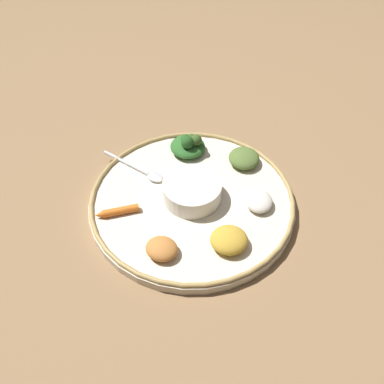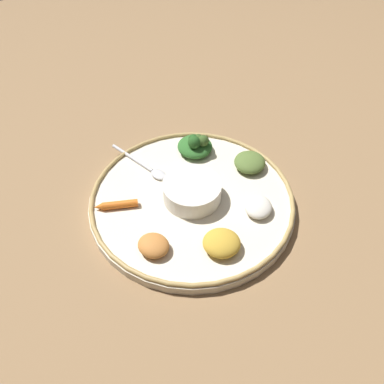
% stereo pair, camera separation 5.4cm
% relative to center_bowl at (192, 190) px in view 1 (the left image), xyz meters
% --- Properties ---
extents(ground_plane, '(2.40, 2.40, 0.00)m').
position_rel_center_bowl_xyz_m(ground_plane, '(0.00, 0.00, -0.04)').
color(ground_plane, olive).
extents(platter, '(0.38, 0.38, 0.02)m').
position_rel_center_bowl_xyz_m(platter, '(0.00, 0.00, -0.03)').
color(platter, beige).
rests_on(platter, ground_plane).
extents(platter_rim, '(0.37, 0.37, 0.01)m').
position_rel_center_bowl_xyz_m(platter_rim, '(0.00, 0.00, -0.02)').
color(platter_rim, tan).
rests_on(platter_rim, platter).
extents(center_bowl, '(0.11, 0.11, 0.04)m').
position_rel_center_bowl_xyz_m(center_bowl, '(0.00, 0.00, 0.00)').
color(center_bowl, silver).
rests_on(center_bowl, platter).
extents(spoon, '(0.15, 0.05, 0.01)m').
position_rel_center_bowl_xyz_m(spoon, '(-0.11, -0.03, -0.02)').
color(spoon, silver).
rests_on(spoon, platter).
extents(greens_pile, '(0.08, 0.08, 0.05)m').
position_rel_center_bowl_xyz_m(greens_pile, '(-0.10, 0.08, -0.00)').
color(greens_pile, '#2D6628').
rests_on(greens_pile, platter).
extents(carrot_near_spoon, '(0.05, 0.08, 0.01)m').
position_rel_center_bowl_xyz_m(carrot_near_spoon, '(-0.05, -0.13, -0.01)').
color(carrot_near_spoon, orange).
rests_on(carrot_near_spoon, platter).
extents(mound_rice_white, '(0.07, 0.07, 0.02)m').
position_rel_center_bowl_xyz_m(mound_rice_white, '(0.09, 0.08, -0.01)').
color(mound_rice_white, silver).
rests_on(mound_rice_white, platter).
extents(mound_lentil_yellow, '(0.08, 0.08, 0.03)m').
position_rel_center_bowl_xyz_m(mound_lentil_yellow, '(0.12, -0.02, -0.01)').
color(mound_lentil_yellow, gold).
rests_on(mound_lentil_yellow, platter).
extents(mound_squash, '(0.07, 0.06, 0.02)m').
position_rel_center_bowl_xyz_m(mound_squash, '(0.06, -0.12, -0.01)').
color(mound_squash, '#C67A38').
rests_on(mound_squash, platter).
extents(mound_collards, '(0.09, 0.09, 0.03)m').
position_rel_center_bowl_xyz_m(mound_collards, '(-0.01, 0.14, -0.01)').
color(mound_collards, '#567033').
rests_on(mound_collards, platter).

